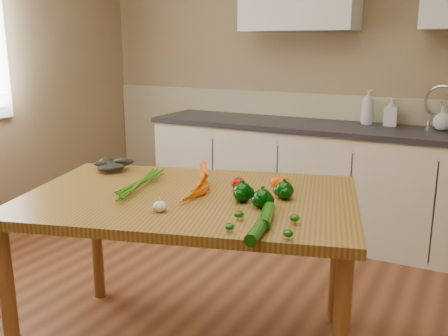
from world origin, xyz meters
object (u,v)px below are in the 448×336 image
tomato_b (277,182)px  tomato_c (285,184)px  pepper_a (243,192)px  pepper_b (284,190)px  table (190,213)px  soap_bottle_b (391,112)px  garlic_bulb (160,206)px  pepper_c (263,199)px  zucchini_a (266,216)px  leafy_greens (115,162)px  carrot_bunch (180,183)px  soap_bottle_a (368,107)px  zucchini_b (258,230)px  soap_bottle_c (443,118)px  tomato_a (239,184)px

tomato_b → tomato_c: bearing=-0.4°
pepper_a → pepper_b: pepper_a is taller
table → soap_bottle_b: size_ratio=8.16×
pepper_a → table: bearing=-174.6°
table → garlic_bulb: bearing=-103.2°
pepper_c → zucchini_a: pepper_c is taller
soap_bottle_b → leafy_greens: soap_bottle_b is taller
leafy_greens → table: bearing=-16.9°
soap_bottle_b → pepper_c: soap_bottle_b is taller
pepper_a → carrot_bunch: bearing=177.4°
soap_bottle_a → carrot_bunch: 2.01m
tomato_c → zucchini_a: bearing=-77.7°
soap_bottle_b → zucchini_b: size_ratio=0.97×
soap_bottle_b → garlic_bulb: (-0.54, -2.26, -0.16)m
soap_bottle_b → pepper_b: size_ratio=2.62×
soap_bottle_b → soap_bottle_c: 0.37m
soap_bottle_a → tomato_a: bearing=128.6°
pepper_b → tomato_a: 0.25m
garlic_bulb → table: bearing=93.0°
pepper_c → zucchini_b: pepper_c is taller
carrot_bunch → pepper_a: (0.34, -0.02, 0.01)m
soap_bottle_c → zucchini_a: (-0.46, -2.15, -0.14)m
tomato_c → soap_bottle_c: bearing=71.8°
soap_bottle_c → tomato_b: (-0.60, -1.69, -0.14)m
table → pepper_a: bearing=-10.8°
soap_bottle_a → leafy_greens: bearing=107.3°
tomato_c → table: bearing=-140.9°
table → soap_bottle_a: 2.05m
leafy_greens → soap_bottle_b: bearing=58.0°
pepper_a → tomato_c: size_ratio=1.36×
zucchini_a → zucchini_b: bearing=-78.4°
pepper_a → pepper_c: pepper_a is taller
pepper_c → soap_bottle_c: bearing=74.9°
leafy_greens → tomato_c: 0.96m
garlic_bulb → soap_bottle_a: bearing=80.9°
zucchini_a → soap_bottle_a: bearing=92.2°
pepper_b → tomato_a: bearing=172.3°
pepper_a → tomato_c: pepper_a is taller
carrot_bunch → tomato_a: (0.24, 0.14, -0.01)m
zucchini_a → zucchini_b: 0.15m
table → tomato_c: size_ratio=27.31×
tomato_c → pepper_a: bearing=-110.0°
pepper_c → soap_bottle_a: bearing=90.0°
soap_bottle_a → tomato_c: (-0.02, -1.70, -0.18)m
table → carrot_bunch: carrot_bunch is taller
leafy_greens → tomato_c: leafy_greens is taller
leafy_greens → pepper_a: (0.85, -0.15, -0.01)m
soap_bottle_c → pepper_b: soap_bottle_c is taller
tomato_b → tomato_a: bearing=-144.3°
garlic_bulb → tomato_c: bearing=57.9°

